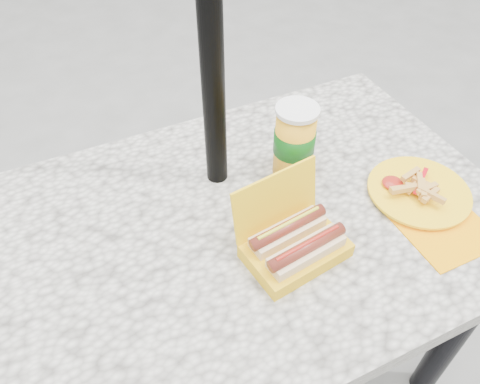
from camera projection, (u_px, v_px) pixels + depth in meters
name	position (u px, v px, depth m)	size (l,w,h in m)	color
ground	(244.00, 367.00, 1.58)	(60.00, 60.00, 0.00)	slate
picnic_table	(245.00, 250.00, 1.12)	(1.20, 0.80, 0.75)	beige
umbrella_pole	(211.00, 43.00, 0.89)	(0.05, 0.05, 2.20)	black
hotdog_box	(295.00, 243.00, 0.95)	(0.22, 0.18, 0.17)	yellow
fries_plate	(420.00, 194.00, 1.08)	(0.24, 0.32, 0.05)	#FF9D04
soda_cup	(294.00, 141.00, 1.09)	(0.10, 0.10, 0.19)	#FFAE1E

